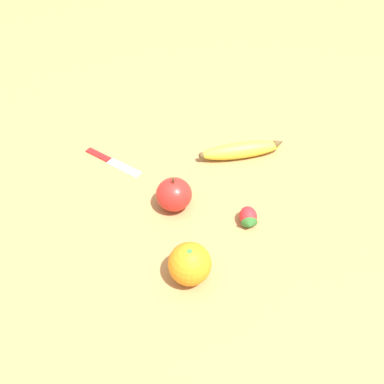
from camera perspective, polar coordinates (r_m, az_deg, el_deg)
name	(u,v)px	position (r m, az deg, el deg)	size (l,w,h in m)	color
ground_plane	(169,181)	(0.87, -3.48, 1.67)	(3.00, 3.00, 0.00)	#A87A47
banana	(242,150)	(0.93, 7.61, 6.37)	(0.10, 0.21, 0.04)	yellow
orange	(190,264)	(0.68, -0.35, -10.88)	(0.08, 0.08, 0.08)	orange
strawberry	(248,218)	(0.78, 8.58, -3.88)	(0.05, 0.04, 0.04)	red
apple	(174,194)	(0.79, -2.77, -0.36)	(0.08, 0.08, 0.08)	red
paring_knife	(111,161)	(0.94, -12.30, 4.71)	(0.09, 0.16, 0.01)	silver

